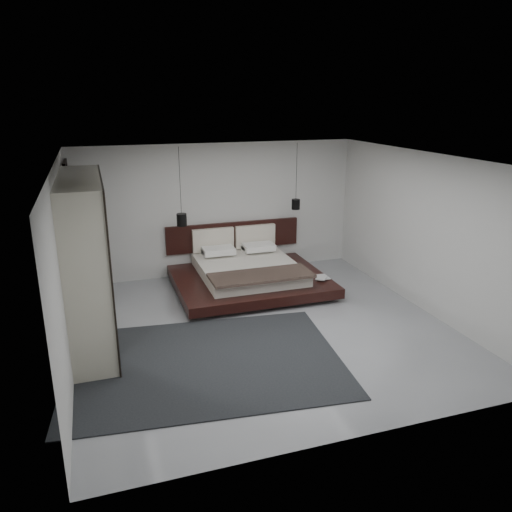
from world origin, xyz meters
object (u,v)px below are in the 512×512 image
object	(u,v)px
pendant_right	(296,204)
rug	(205,362)
bed	(248,273)
wardrobe	(87,262)
pendant_left	(182,220)
lattice_screen	(72,231)

from	to	relation	value
pendant_right	rug	bearing A→B (deg)	-130.25
bed	wardrobe	distance (m)	3.49
bed	wardrobe	size ratio (longest dim) A/B	1.12
bed	pendant_left	distance (m)	1.70
rug	wardrobe	bearing A→B (deg)	139.98
pendant_left	bed	bearing A→B (deg)	-21.65
bed	rug	bearing A→B (deg)	-118.86
bed	pendant_left	xyz separation A→B (m)	(-1.21, 0.48, 1.09)
lattice_screen	wardrobe	size ratio (longest dim) A/B	0.98
lattice_screen	bed	size ratio (longest dim) A/B	0.88
bed	pendant_right	size ratio (longest dim) A/B	2.15
bed	pendant_left	world-z (taller)	pendant_left
lattice_screen	wardrobe	xyz separation A→B (m)	(0.25, -2.01, -0.00)
lattice_screen	rug	distance (m)	3.93
bed	pendant_right	bearing A→B (deg)	21.65
pendant_left	wardrobe	distance (m)	2.64
pendant_right	wardrobe	xyz separation A→B (m)	(-4.22, -1.94, -0.24)
bed	wardrobe	world-z (taller)	wardrobe
bed	rug	xyz separation A→B (m)	(-1.50, -2.72, -0.29)
pendant_left	pendant_right	xyz separation A→B (m)	(2.43, 0.00, 0.15)
bed	wardrobe	bearing A→B (deg)	-154.12
pendant_right	wardrobe	size ratio (longest dim) A/B	0.52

